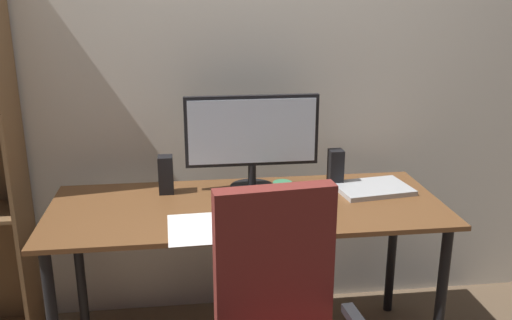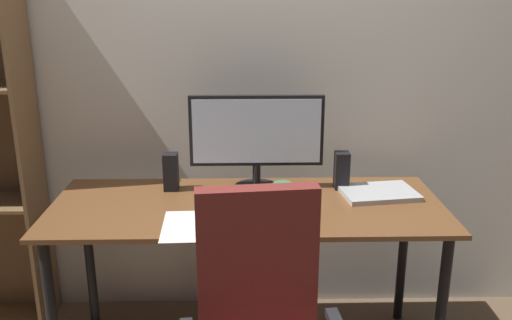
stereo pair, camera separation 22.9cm
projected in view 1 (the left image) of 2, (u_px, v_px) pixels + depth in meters
The scene contains 10 objects.
back_wall at pixel (235, 56), 2.66m from camera, with size 6.40×0.10×2.60m, color silver.
desk at pixel (247, 223), 2.37m from camera, with size 1.66×0.67×0.74m.
monitor at pixel (252, 136), 2.46m from camera, with size 0.59×0.20×0.43m.
keyboard at pixel (254, 220), 2.16m from camera, with size 0.29×0.11×0.02m, color silver.
mouse at pixel (307, 217), 2.17m from camera, with size 0.06×0.10×0.03m, color black.
coffee_mug at pixel (283, 193), 2.34m from camera, with size 0.10×0.08×0.10m.
laptop at pixel (373, 188), 2.50m from camera, with size 0.32×0.23×0.02m, color #B7BABC.
speaker_left at pixel (166, 175), 2.45m from camera, with size 0.06×0.07×0.17m, color black.
speaker_right at pixel (336, 168), 2.55m from camera, with size 0.06×0.07×0.17m, color black.
paper_sheet at pixel (196, 229), 2.11m from camera, with size 0.21×0.30×0.00m, color white.
Camera 1 is at (-0.24, -2.17, 1.61)m, focal length 39.02 mm.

